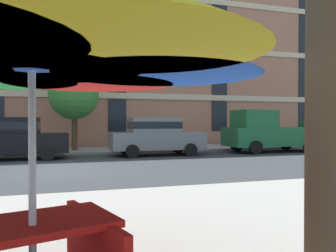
{
  "coord_description": "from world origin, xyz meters",
  "views": [
    {
      "loc": [
        0.25,
        -11.92,
        1.6
      ],
      "look_at": [
        4.91,
        3.2,
        1.4
      ],
      "focal_mm": 36.51,
      "sensor_mm": 36.0,
      "label": 1
    }
  ],
  "objects_px": {
    "sedan_gray": "(156,135)",
    "street_tree_middle": "(74,92)",
    "sedan_black": "(13,137)",
    "patio_umbrella": "(32,40)",
    "pickup_green": "(268,133)"
  },
  "relations": [
    {
      "from": "pickup_green",
      "to": "patio_umbrella",
      "type": "height_order",
      "value": "patio_umbrella"
    },
    {
      "from": "street_tree_middle",
      "to": "patio_umbrella",
      "type": "height_order",
      "value": "street_tree_middle"
    },
    {
      "from": "street_tree_middle",
      "to": "sedan_black",
      "type": "bearing_deg",
      "value": -131.88
    },
    {
      "from": "sedan_black",
      "to": "street_tree_middle",
      "type": "xyz_separation_m",
      "value": [
        2.57,
        2.86,
        2.18
      ]
    },
    {
      "from": "sedan_gray",
      "to": "street_tree_middle",
      "type": "bearing_deg",
      "value": 142.09
    },
    {
      "from": "sedan_gray",
      "to": "patio_umbrella",
      "type": "distance_m",
      "value": 13.52
    },
    {
      "from": "sedan_gray",
      "to": "pickup_green",
      "type": "bearing_deg",
      "value": 0.0
    },
    {
      "from": "sedan_gray",
      "to": "patio_umbrella",
      "type": "height_order",
      "value": "patio_umbrella"
    },
    {
      "from": "sedan_gray",
      "to": "street_tree_middle",
      "type": "relative_size",
      "value": 0.97
    },
    {
      "from": "street_tree_middle",
      "to": "patio_umbrella",
      "type": "distance_m",
      "value": 15.61
    },
    {
      "from": "sedan_black",
      "to": "patio_umbrella",
      "type": "bearing_deg",
      "value": -82.0
    },
    {
      "from": "sedan_black",
      "to": "sedan_gray",
      "type": "bearing_deg",
      "value": 0.0
    },
    {
      "from": "pickup_green",
      "to": "patio_umbrella",
      "type": "xyz_separation_m",
      "value": [
        -10.6,
        -12.7,
        1.22
      ]
    },
    {
      "from": "sedan_gray",
      "to": "street_tree_middle",
      "type": "distance_m",
      "value": 5.14
    },
    {
      "from": "sedan_black",
      "to": "patio_umbrella",
      "type": "xyz_separation_m",
      "value": [
        1.78,
        -12.7,
        1.29
      ]
    }
  ]
}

